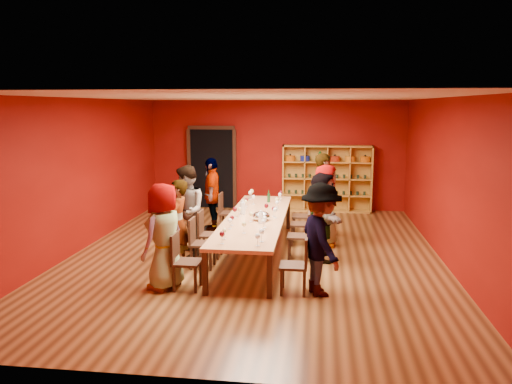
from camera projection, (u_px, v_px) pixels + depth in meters
room_shell at (256, 178)px, 9.40m from camera, size 7.10×9.10×3.04m
tasting_table at (256, 219)px, 9.54m from camera, size 1.10×4.50×0.75m
doorway at (212, 168)px, 14.02m from camera, size 1.40×0.17×2.30m
shelving_unit at (327, 175)px, 13.53m from camera, size 2.40×0.40×1.80m
chair_person_left_0 at (182, 258)px, 7.79m from camera, size 0.42×0.42×0.89m
person_left_0 at (164, 236)px, 7.77m from camera, size 0.73×0.93×1.68m
chair_person_left_1 at (198, 240)px, 8.82m from camera, size 0.42×0.42×0.89m
person_left_1 at (178, 224)px, 8.82m from camera, size 0.42×0.57×1.57m
chair_person_left_2 at (206, 231)px, 9.45m from camera, size 0.42×0.42×0.89m
person_left_2 at (186, 211)px, 9.43m from camera, size 0.75×0.96×1.75m
chair_person_left_4 at (226, 210)px, 11.36m from camera, size 0.42×0.42×0.89m
person_left_4 at (212, 195)px, 11.34m from camera, size 0.57×1.04×1.69m
chair_person_right_0 at (299, 262)px, 7.61m from camera, size 0.42×0.42×0.89m
person_right_0 at (321, 239)px, 7.50m from camera, size 0.82×1.20×1.72m
chair_person_right_2 at (303, 233)px, 9.33m from camera, size 0.42×0.42×0.89m
person_right_2 at (322, 216)px, 9.23m from camera, size 0.66×1.58×1.65m
chair_person_right_3 at (304, 221)px, 10.28m from camera, size 0.42×0.42×0.89m
person_right_3 at (325, 205)px, 10.17m from camera, size 0.54×0.87×1.68m
chair_person_right_4 at (306, 214)px, 11.01m from camera, size 0.42×0.42×0.89m
person_right_4 at (324, 195)px, 10.89m from camera, size 0.56×0.72×1.83m
wine_glass_0 at (258, 237)px, 7.52m from camera, size 0.08×0.08×0.20m
wine_glass_1 at (277, 200)px, 10.39m from camera, size 0.08×0.08×0.21m
wine_glass_2 at (275, 210)px, 9.40m from camera, size 0.08×0.08×0.20m
wine_glass_3 at (261, 232)px, 7.74m from camera, size 0.09×0.09×0.22m
wine_glass_4 at (263, 222)px, 8.49m from camera, size 0.08×0.08×0.19m
wine_glass_5 at (244, 225)px, 8.27m from camera, size 0.08×0.08×0.20m
wine_glass_6 at (246, 200)px, 10.50m from camera, size 0.07×0.07×0.18m
wine_glass_7 at (253, 198)px, 10.72m from camera, size 0.08×0.08×0.20m
wine_glass_8 at (232, 218)px, 8.82m from camera, size 0.08×0.08×0.19m
wine_glass_9 at (277, 203)px, 10.17m from camera, size 0.08×0.08×0.19m
wine_glass_10 at (222, 235)px, 7.63m from camera, size 0.08×0.08×0.20m
wine_glass_11 at (224, 231)px, 7.92m from camera, size 0.07×0.07×0.18m
wine_glass_12 at (230, 221)px, 8.58m from camera, size 0.08×0.08×0.19m
wine_glass_13 at (280, 195)px, 11.09m from camera, size 0.08×0.08×0.19m
wine_glass_14 at (250, 193)px, 11.30m from camera, size 0.08×0.08×0.19m
wine_glass_15 at (235, 210)px, 9.42m from camera, size 0.08×0.08×0.21m
wine_glass_16 at (266, 206)px, 9.76m from camera, size 0.08×0.08×0.21m
wine_glass_17 at (246, 202)px, 10.31m from camera, size 0.07×0.07×0.18m
wine_glass_18 at (274, 209)px, 9.54m from camera, size 0.08×0.08×0.19m
wine_glass_19 at (265, 219)px, 8.64m from camera, size 0.08×0.08×0.21m
wine_glass_20 at (240, 210)px, 9.56m from camera, size 0.07×0.07×0.18m
wine_glass_21 at (252, 192)px, 11.37m from camera, size 0.09×0.09×0.22m
wine_glass_22 at (251, 214)px, 9.11m from camera, size 0.08×0.08×0.19m
wine_glass_23 at (281, 193)px, 11.36m from camera, size 0.08×0.08×0.19m
spittoon_bowl at (261, 216)px, 9.23m from camera, size 0.33×0.33×0.18m
carafe_a at (243, 208)px, 9.75m from camera, size 0.13×0.13×0.28m
carafe_b at (261, 218)px, 8.99m from camera, size 0.12×0.12×0.23m
wine_bottle at (269, 198)px, 10.95m from camera, size 0.08×0.08×0.27m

